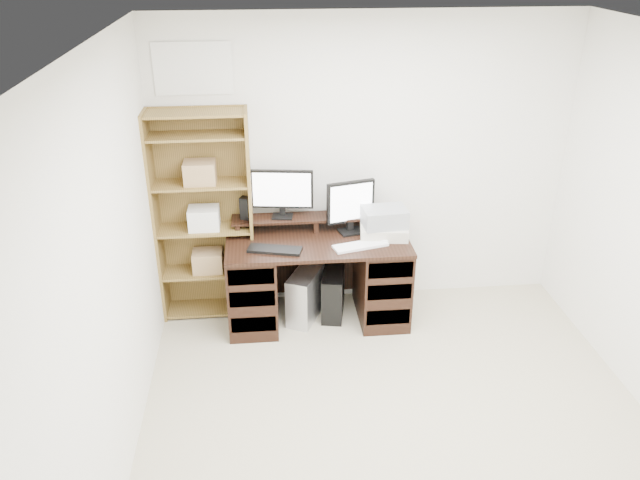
{
  "coord_description": "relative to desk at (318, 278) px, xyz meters",
  "views": [
    {
      "loc": [
        -0.85,
        -2.93,
        3.01
      ],
      "look_at": [
        -0.43,
        1.43,
        0.85
      ],
      "focal_mm": 35.0,
      "sensor_mm": 36.0,
      "label": 1
    }
  ],
  "objects": [
    {
      "name": "riser_shelf",
      "position": [
        0.0,
        0.21,
        0.45
      ],
      "size": [
        1.4,
        0.22,
        0.12
      ],
      "color": "black",
      "rests_on": "desk"
    },
    {
      "name": "mouse",
      "position": [
        0.54,
        -0.11,
        0.38
      ],
      "size": [
        0.1,
        0.07,
        0.04
      ],
      "primitive_type": "ellipsoid",
      "rotation": [
        0.0,
        0.0,
        0.08
      ],
      "color": "silver",
      "rests_on": "desk"
    },
    {
      "name": "keyboard_black",
      "position": [
        -0.36,
        -0.17,
        0.37
      ],
      "size": [
        0.45,
        0.24,
        0.02
      ],
      "primitive_type": "cube",
      "rotation": [
        0.0,
        0.0,
        -0.25
      ],
      "color": "black",
      "rests_on": "desk"
    },
    {
      "name": "basket",
      "position": [
        0.55,
        0.01,
        0.53
      ],
      "size": [
        0.37,
        0.28,
        0.15
      ],
      "primitive_type": "cube",
      "rotation": [
        0.0,
        0.0,
        0.08
      ],
      "color": "gray",
      "rests_on": "printer"
    },
    {
      "name": "tower_black",
      "position": [
        0.14,
        0.04,
        -0.18
      ],
      "size": [
        0.25,
        0.43,
        0.41
      ],
      "rotation": [
        0.0,
        0.0,
        -0.18
      ],
      "color": "black",
      "rests_on": "ground"
    },
    {
      "name": "desk",
      "position": [
        0.0,
        0.0,
        0.0
      ],
      "size": [
        1.5,
        0.7,
        0.75
      ],
      "color": "black",
      "rests_on": "ground"
    },
    {
      "name": "printer",
      "position": [
        0.55,
        0.01,
        0.41
      ],
      "size": [
        0.42,
        0.33,
        0.1
      ],
      "primitive_type": "cube",
      "rotation": [
        0.0,
        0.0,
        -0.12
      ],
      "color": "beige",
      "rests_on": "desk"
    },
    {
      "name": "keyboard_white",
      "position": [
        0.33,
        -0.16,
        0.37
      ],
      "size": [
        0.46,
        0.24,
        0.02
      ],
      "primitive_type": "cube",
      "rotation": [
        0.0,
        0.0,
        0.25
      ],
      "color": "white",
      "rests_on": "desk"
    },
    {
      "name": "speaker",
      "position": [
        -0.58,
        0.21,
        0.58
      ],
      "size": [
        0.1,
        0.1,
        0.19
      ],
      "primitive_type": "cube",
      "rotation": [
        0.0,
        0.0,
        -0.39
      ],
      "color": "black",
      "rests_on": "riser_shelf"
    },
    {
      "name": "monitor_small",
      "position": [
        0.29,
        0.13,
        0.61
      ],
      "size": [
        0.41,
        0.19,
        0.45
      ],
      "rotation": [
        0.0,
        0.0,
        0.24
      ],
      "color": "black",
      "rests_on": "desk"
    },
    {
      "name": "tower_silver",
      "position": [
        -0.1,
        0.0,
        -0.17
      ],
      "size": [
        0.37,
        0.49,
        0.44
      ],
      "primitive_type": "cube",
      "rotation": [
        0.0,
        0.0,
        -0.44
      ],
      "color": "silver",
      "rests_on": "ground"
    },
    {
      "name": "bookshelf",
      "position": [
        -0.92,
        0.21,
        0.53
      ],
      "size": [
        0.8,
        0.3,
        1.8
      ],
      "color": "olive",
      "rests_on": "ground"
    },
    {
      "name": "monitor_wide",
      "position": [
        -0.27,
        0.23,
        0.71
      ],
      "size": [
        0.52,
        0.15,
        0.41
      ],
      "rotation": [
        0.0,
        0.0,
        -0.13
      ],
      "color": "black",
      "rests_on": "riser_shelf"
    },
    {
      "name": "room",
      "position": [
        0.43,
        -1.64,
        0.86
      ],
      "size": [
        3.54,
        4.04,
        2.54
      ],
      "color": "#BEB495",
      "rests_on": "ground"
    }
  ]
}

